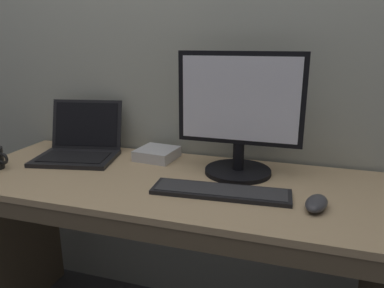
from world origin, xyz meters
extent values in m
cube|color=tan|center=(0.00, 0.00, 0.75)|extent=(1.58, 0.62, 0.02)
cube|color=brown|center=(-0.76, 0.00, 0.37)|extent=(0.05, 0.57, 0.74)
cube|color=brown|center=(0.00, -0.29, 0.71)|extent=(1.51, 0.02, 0.06)
cube|color=black|center=(-0.45, 0.08, 0.77)|extent=(0.37, 0.29, 0.02)
cube|color=black|center=(-0.44, 0.07, 0.78)|extent=(0.30, 0.20, 0.00)
cube|color=black|center=(-0.48, 0.22, 0.89)|extent=(0.33, 0.13, 0.21)
cube|color=black|center=(-0.48, 0.22, 0.89)|extent=(0.29, 0.11, 0.19)
cylinder|color=black|center=(0.24, 0.13, 0.77)|extent=(0.25, 0.25, 0.02)
cylinder|color=black|center=(0.24, 0.13, 0.83)|extent=(0.04, 0.04, 0.11)
cube|color=black|center=(0.24, 0.12, 1.05)|extent=(0.46, 0.02, 0.33)
cube|color=silver|center=(0.24, 0.11, 1.05)|extent=(0.42, 0.00, 0.30)
cube|color=black|center=(0.22, -0.08, 0.77)|extent=(0.47, 0.15, 0.01)
cube|color=#2D2D30|center=(0.22, -0.08, 0.78)|extent=(0.44, 0.13, 0.00)
ellipsoid|color=#38383D|center=(0.52, -0.10, 0.78)|extent=(0.09, 0.13, 0.04)
cube|color=silver|center=(-0.13, 0.20, 0.79)|extent=(0.17, 0.17, 0.04)
torus|color=black|center=(-0.64, -0.11, 0.81)|extent=(0.05, 0.01, 0.05)
camera|label=1|loc=(0.46, -1.17, 1.26)|focal=34.08mm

